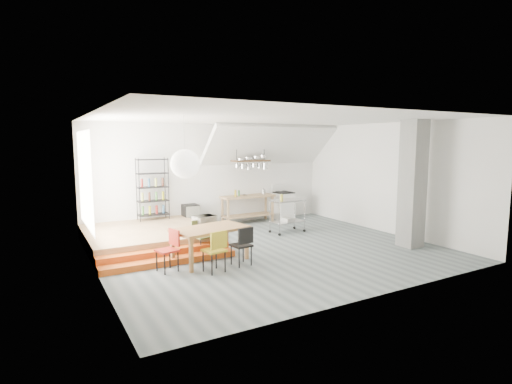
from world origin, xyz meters
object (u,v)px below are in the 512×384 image
dining_table (210,231)px  rolling_cart (287,211)px  stove (283,205)px  mini_fridge (191,217)px

dining_table → rolling_cart: rolling_cart is taller
stove → dining_table: 5.35m
dining_table → mini_fridge: dining_table is taller
mini_fridge → stove: bearing=-0.7°
stove → dining_table: bearing=-141.0°
mini_fridge → dining_table: bearing=-103.1°
dining_table → rolling_cart: bearing=15.4°
stove → mini_fridge: 3.37m
rolling_cart → mini_fridge: bearing=137.6°
dining_table → rolling_cart: (3.10, 1.54, -0.05)m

